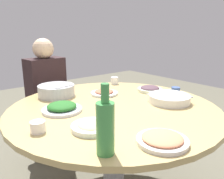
% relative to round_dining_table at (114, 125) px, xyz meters
% --- Properties ---
extents(round_dining_table, '(1.38, 1.38, 0.76)m').
position_rel_round_dining_table_xyz_m(round_dining_table, '(0.00, 0.00, 0.00)').
color(round_dining_table, '#99999E').
rests_on(round_dining_table, ground).
extents(rice_bowl, '(0.28, 0.28, 0.10)m').
position_rel_round_dining_table_xyz_m(rice_bowl, '(0.45, 0.19, 0.19)').
color(rice_bowl, '#B2B5BA').
rests_on(rice_bowl, round_dining_table).
extents(soup_bowl, '(0.29, 0.29, 0.06)m').
position_rel_round_dining_table_xyz_m(soup_bowl, '(-0.19, -0.35, 0.17)').
color(soup_bowl, silver).
rests_on(soup_bowl, round_dining_table).
extents(dish_eggplant, '(0.20, 0.20, 0.04)m').
position_rel_round_dining_table_xyz_m(dish_eggplant, '(0.10, -0.47, 0.16)').
color(dish_eggplant, silver).
rests_on(dish_eggplant, round_dining_table).
extents(dish_noodles, '(0.21, 0.21, 0.04)m').
position_rel_round_dining_table_xyz_m(dish_noodles, '(-0.21, 0.32, 0.16)').
color(dish_noodles, white).
rests_on(dish_noodles, round_dining_table).
extents(dish_shrimp, '(0.23, 0.23, 0.04)m').
position_rel_round_dining_table_xyz_m(dish_shrimp, '(-0.53, 0.16, 0.16)').
color(dish_shrimp, silver).
rests_on(dish_shrimp, round_dining_table).
extents(dish_greens, '(0.25, 0.25, 0.06)m').
position_rel_round_dining_table_xyz_m(dish_greens, '(0.13, 0.31, 0.16)').
color(dish_greens, silver).
rests_on(dish_greens, round_dining_table).
extents(dish_tofu_braise, '(0.21, 0.21, 0.04)m').
position_rel_round_dining_table_xyz_m(dish_tofu_braise, '(0.26, -0.12, 0.16)').
color(dish_tofu_braise, silver).
rests_on(dish_tofu_braise, round_dining_table).
extents(green_bottle, '(0.08, 0.08, 0.30)m').
position_rel_round_dining_table_xyz_m(green_bottle, '(-0.44, 0.41, 0.26)').
color(green_bottle, '#3E8D46').
rests_on(green_bottle, round_dining_table).
extents(tea_cup_near, '(0.07, 0.07, 0.05)m').
position_rel_round_dining_table_xyz_m(tea_cup_near, '(-0.09, -0.57, 0.17)').
color(tea_cup_near, '#3C5694').
rests_on(tea_cup_near, round_dining_table).
extents(tea_cup_far, '(0.07, 0.07, 0.07)m').
position_rel_round_dining_table_xyz_m(tea_cup_far, '(0.48, -0.40, 0.17)').
color(tea_cup_far, white).
rests_on(tea_cup_far, round_dining_table).
extents(tea_cup_side, '(0.07, 0.07, 0.06)m').
position_rel_round_dining_table_xyz_m(tea_cup_side, '(-0.07, 0.55, 0.17)').
color(tea_cup_side, white).
rests_on(tea_cup_side, round_dining_table).
extents(stool_for_diner_left, '(0.33, 0.33, 0.42)m').
position_rel_round_dining_table_xyz_m(stool_for_diner_left, '(0.91, 0.08, -0.41)').
color(stool_for_diner_left, brown).
rests_on(stool_for_diner_left, ground).
extents(diner_left, '(0.37, 0.36, 0.76)m').
position_rel_round_dining_table_xyz_m(diner_left, '(0.91, 0.08, 0.12)').
color(diner_left, '#2D333D').
rests_on(diner_left, stool_for_diner_left).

